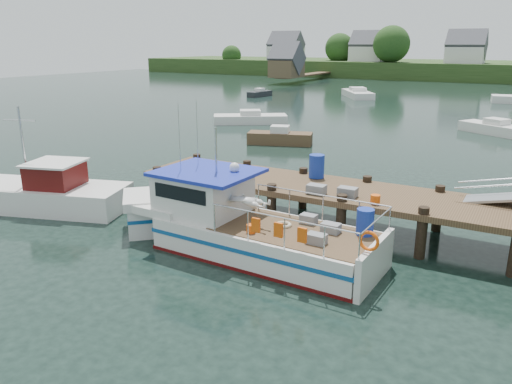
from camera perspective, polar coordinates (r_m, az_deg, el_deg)
The scene contains 10 objects.
ground_plane at distance 18.23m, azimuth 5.07°, elevation -3.18°, with size 160.00×160.00×0.00m, color black.
far_shore at distance 98.36m, azimuth 26.03°, elevation 12.68°, with size 140.00×42.55×9.22m.
dock at distance 16.16m, azimuth 26.79°, elevation 0.77°, with size 16.60×3.00×4.78m.
lobster_boat at distance 15.40m, azimuth -2.51°, elevation -3.71°, with size 9.40×3.05×4.49m.
work_boat at distance 21.00m, azimuth -23.59°, elevation -0.07°, with size 7.44×4.09×3.94m.
moored_rowboat at distance 31.80m, azimuth 2.75°, elevation 6.27°, with size 4.26×2.57×1.17m.
moored_a at distance 40.18m, azimuth -0.65°, elevation 8.41°, with size 5.91×4.79×1.06m.
moored_b at distance 39.12m, azimuth 25.71°, elevation 6.57°, with size 5.15×4.02×1.10m.
moored_d at distance 61.13m, azimuth 11.53°, elevation 10.97°, with size 5.65×7.05×1.17m.
moored_e at distance 60.83m, azimuth 0.42°, elevation 11.20°, with size 1.65×3.68×0.98m.
Camera 1 is at (6.99, -15.66, 6.17)m, focal length 35.00 mm.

